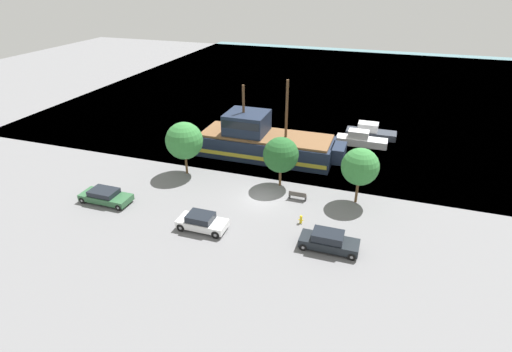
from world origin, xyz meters
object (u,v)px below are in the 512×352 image
object	(u,v)px
parked_car_curb_mid	(329,241)
pirate_ship	(264,141)
fire_hydrant	(301,219)
bench_promenade_east	(298,195)
moored_boat_dockside	(361,140)
parked_car_curb_front	(202,222)
parked_car_curb_rear	(105,196)
moored_boat_outer	(370,132)

from	to	relation	value
parked_car_curb_mid	pirate_ship	bearing A→B (deg)	123.68
fire_hydrant	bench_promenade_east	distance (m)	3.91
parked_car_curb_mid	moored_boat_dockside	bearing A→B (deg)	89.19
pirate_ship	parked_car_curb_front	world-z (taller)	pirate_ship
pirate_ship	moored_boat_dockside	xyz separation A→B (m)	(10.29, 6.89, -1.10)
parked_car_curb_front	parked_car_curb_rear	xyz separation A→B (m)	(-10.31, 1.11, -0.07)
bench_promenade_east	moored_boat_outer	bearing A→B (deg)	74.35
fire_hydrant	pirate_ship	bearing A→B (deg)	120.53
pirate_ship	moored_boat_dockside	world-z (taller)	pirate_ship
moored_boat_dockside	moored_boat_outer	size ratio (longest dim) A/B	0.98
pirate_ship	moored_boat_outer	size ratio (longest dim) A/B	2.66
moored_boat_dockside	bench_promenade_east	world-z (taller)	moored_boat_dockside
pirate_ship	parked_car_curb_front	distance (m)	15.71
moored_boat_outer	parked_car_curb_mid	world-z (taller)	moored_boat_outer
moored_boat_dockside	parked_car_curb_mid	bearing A→B (deg)	-90.81
parked_car_curb_mid	bench_promenade_east	size ratio (longest dim) A/B	2.73
fire_hydrant	bench_promenade_east	xyz separation A→B (m)	(-1.17, 3.73, 0.02)
parked_car_curb_mid	parked_car_curb_rear	size ratio (longest dim) A/B	0.94
parked_car_curb_front	parked_car_curb_rear	bearing A→B (deg)	173.84
parked_car_curb_front	pirate_ship	bearing A→B (deg)	88.67
parked_car_curb_front	bench_promenade_east	distance (m)	9.63
pirate_ship	parked_car_curb_rear	xyz separation A→B (m)	(-10.67, -14.56, -1.13)
parked_car_curb_mid	moored_boat_outer	bearing A→B (deg)	87.28
pirate_ship	parked_car_curb_rear	size ratio (longest dim) A/B	3.46
moored_boat_outer	fire_hydrant	size ratio (longest dim) A/B	8.13
moored_boat_dockside	moored_boat_outer	distance (m)	3.14
pirate_ship	parked_car_curb_mid	bearing A→B (deg)	-56.32
moored_boat_dockside	parked_car_curb_rear	bearing A→B (deg)	-134.35
pirate_ship	parked_car_curb_mid	size ratio (longest dim) A/B	3.67
parked_car_curb_rear	moored_boat_dockside	bearing A→B (deg)	45.65
parked_car_curb_front	parked_car_curb_rear	size ratio (longest dim) A/B	0.86
moored_boat_dockside	fire_hydrant	bearing A→B (deg)	-99.22
parked_car_curb_front	moored_boat_dockside	bearing A→B (deg)	64.71
fire_hydrant	bench_promenade_east	bearing A→B (deg)	107.48
parked_car_curb_mid	parked_car_curb_front	bearing A→B (deg)	-176.19
parked_car_curb_front	bench_promenade_east	size ratio (longest dim) A/B	2.48
parked_car_curb_mid	fire_hydrant	bearing A→B (deg)	135.07
parked_car_curb_mid	parked_car_curb_rear	distance (m)	20.66
parked_car_curb_mid	fire_hydrant	size ratio (longest dim) A/B	5.89
pirate_ship	moored_boat_dockside	bearing A→B (deg)	33.79
parked_car_curb_rear	fire_hydrant	world-z (taller)	parked_car_curb_rear
moored_boat_dockside	fire_hydrant	distance (m)	19.34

